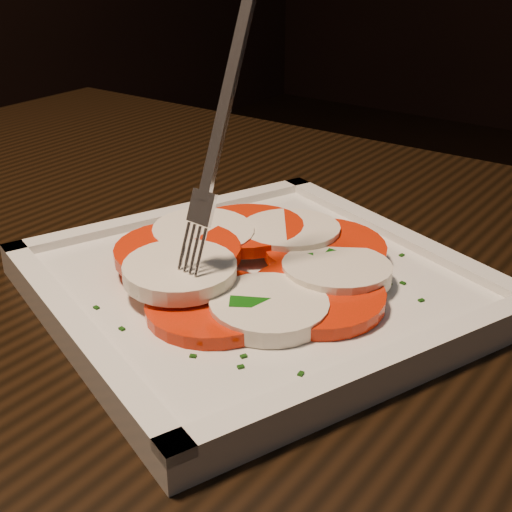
{
  "coord_description": "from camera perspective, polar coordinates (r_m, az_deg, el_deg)",
  "views": [
    {
      "loc": [
        -0.09,
        -0.57,
        0.97
      ],
      "look_at": [
        -0.33,
        -0.25,
        0.78
      ],
      "focal_mm": 50.0,
      "sensor_mm": 36.0,
      "label": 1
    }
  ],
  "objects": [
    {
      "name": "plate",
      "position": [
        0.45,
        0.0,
        -2.56
      ],
      "size": [
        0.32,
        0.32,
        0.01
      ],
      "primitive_type": "cube",
      "rotation": [
        0.0,
        0.0,
        -0.36
      ],
      "color": "white",
      "rests_on": "table"
    },
    {
      "name": "fork",
      "position": [
        0.41,
        -2.36,
        9.59
      ],
      "size": [
        0.03,
        0.06,
        0.15
      ],
      "primitive_type": null,
      "rotation": [
        0.0,
        0.0,
        -0.08
      ],
      "color": "white",
      "rests_on": "caprese_salad"
    },
    {
      "name": "table",
      "position": [
        0.47,
        1.46,
        -17.12
      ],
      "size": [
        1.21,
        0.81,
        0.75
      ],
      "rotation": [
        0.0,
        0.0,
        0.01
      ],
      "color": "black",
      "rests_on": "ground"
    },
    {
      "name": "caprese_salad",
      "position": [
        0.45,
        0.0,
        -0.6
      ],
      "size": [
        0.21,
        0.18,
        0.02
      ],
      "color": "red",
      "rests_on": "plate"
    }
  ]
}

